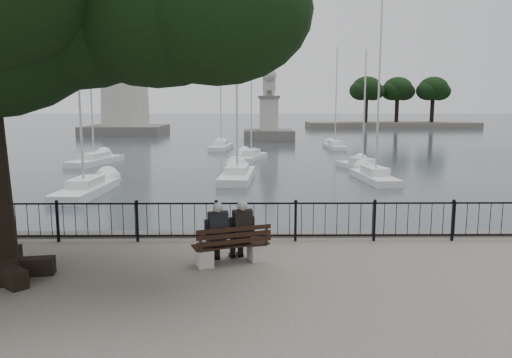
{
  "coord_description": "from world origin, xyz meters",
  "views": [
    {
      "loc": [
        -0.12,
        -9.79,
        3.48
      ],
      "look_at": [
        0.0,
        2.5,
        1.6
      ],
      "focal_mm": 35.0,
      "sensor_mm": 36.0,
      "label": 1
    }
  ],
  "objects_px": {
    "person_right": "(241,233)",
    "lion_monument": "(269,123)",
    "person_left": "(217,235)",
    "bench": "(232,250)",
    "lighthouse": "(123,35)"
  },
  "relations": [
    {
      "from": "person_left",
      "to": "person_right",
      "type": "height_order",
      "value": "same"
    },
    {
      "from": "person_right",
      "to": "lighthouse",
      "type": "relative_size",
      "value": 0.04
    },
    {
      "from": "bench",
      "to": "lion_monument",
      "type": "height_order",
      "value": "lion_monument"
    },
    {
      "from": "person_left",
      "to": "lighthouse",
      "type": "relative_size",
      "value": 0.04
    },
    {
      "from": "bench",
      "to": "lighthouse",
      "type": "height_order",
      "value": "lighthouse"
    },
    {
      "from": "lighthouse",
      "to": "bench",
      "type": "bearing_deg",
      "value": -74.11
    },
    {
      "from": "person_left",
      "to": "person_right",
      "type": "bearing_deg",
      "value": 19.43
    },
    {
      "from": "person_right",
      "to": "lighthouse",
      "type": "bearing_deg",
      "value": 106.11
    },
    {
      "from": "person_left",
      "to": "lion_monument",
      "type": "height_order",
      "value": "lion_monument"
    },
    {
      "from": "person_left",
      "to": "person_right",
      "type": "relative_size",
      "value": 1.0
    },
    {
      "from": "bench",
      "to": "lion_monument",
      "type": "distance_m",
      "value": 49.29
    },
    {
      "from": "person_left",
      "to": "person_right",
      "type": "xyz_separation_m",
      "value": [
        0.52,
        0.18,
        0.0
      ]
    },
    {
      "from": "person_right",
      "to": "lighthouse",
      "type": "distance_m",
      "value": 64.77
    },
    {
      "from": "lighthouse",
      "to": "lion_monument",
      "type": "xyz_separation_m",
      "value": [
        20.0,
        -12.07,
        -11.73
      ]
    },
    {
      "from": "person_right",
      "to": "lion_monument",
      "type": "distance_m",
      "value": 49.1
    }
  ]
}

